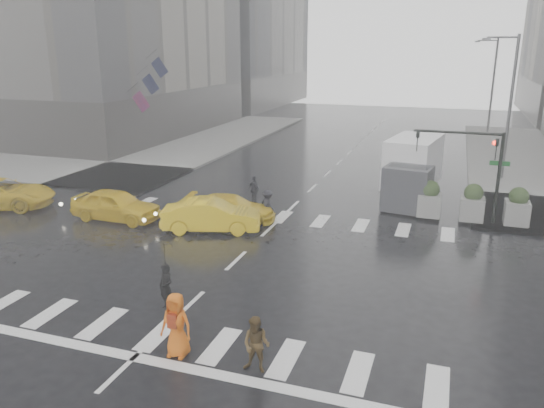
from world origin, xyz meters
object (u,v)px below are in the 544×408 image
at_px(traffic_signal_pole, 478,159).
at_px(box_truck, 412,168).
at_px(taxi_front, 116,205).
at_px(taxi_mid, 211,215).
at_px(pedestrian_brown, 256,345).
at_px(pedestrian_orange, 176,325).

xyz_separation_m(traffic_signal_pole, box_truck, (-3.18, 3.26, -1.41)).
bearing_deg(taxi_front, traffic_signal_pole, -72.25).
distance_m(taxi_mid, box_truck, 11.78).
relative_size(pedestrian_brown, taxi_mid, 0.35).
bearing_deg(taxi_front, box_truck, -57.43).
xyz_separation_m(pedestrian_brown, taxi_front, (-11.06, 9.73, -0.02)).
bearing_deg(taxi_mid, traffic_signal_pole, -83.64).
bearing_deg(traffic_signal_pole, taxi_mid, -156.31).
distance_m(traffic_signal_pole, taxi_front, 17.57).
bearing_deg(box_truck, traffic_signal_pole, -36.61).
height_order(traffic_signal_pole, pedestrian_orange, traffic_signal_pole).
bearing_deg(taxi_front, pedestrian_orange, -137.36).
height_order(traffic_signal_pole, box_truck, traffic_signal_pole).
height_order(pedestrian_orange, taxi_mid, pedestrian_orange).
bearing_deg(pedestrian_orange, pedestrian_brown, 0.00).
xyz_separation_m(pedestrian_orange, taxi_front, (-8.72, 9.74, -0.17)).
distance_m(traffic_signal_pole, box_truck, 4.77).
bearing_deg(taxi_mid, box_truck, -62.32).
distance_m(traffic_signal_pole, pedestrian_orange, 16.95).
bearing_deg(taxi_mid, taxi_front, 73.08).
xyz_separation_m(pedestrian_brown, taxi_mid, (-5.90, 9.77, -0.04)).
relative_size(taxi_front, box_truck, 0.70).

